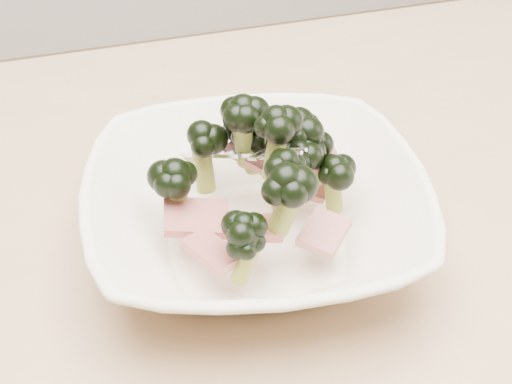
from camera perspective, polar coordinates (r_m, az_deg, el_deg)
dining_table at (r=0.61m, az=1.07°, el=-12.31°), size 1.20×0.80×0.75m
broccoli_dish at (r=0.53m, az=0.13°, el=-0.82°), size 0.29×0.29×0.12m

